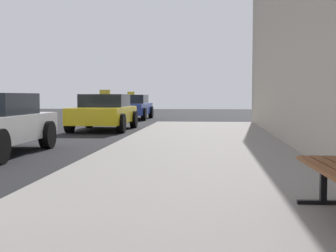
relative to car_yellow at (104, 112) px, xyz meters
name	(u,v)px	position (x,y,z in m)	size (l,w,h in m)	color
sidewalk	(188,245)	(3.58, -13.04, -0.57)	(4.00, 32.00, 0.15)	gray
car_yellow	(104,112)	(0.00, 0.00, 0.00)	(1.94, 4.00, 1.43)	yellow
car_blue	(131,107)	(-0.38, 7.92, 0.00)	(2.01, 4.41, 1.43)	#233899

